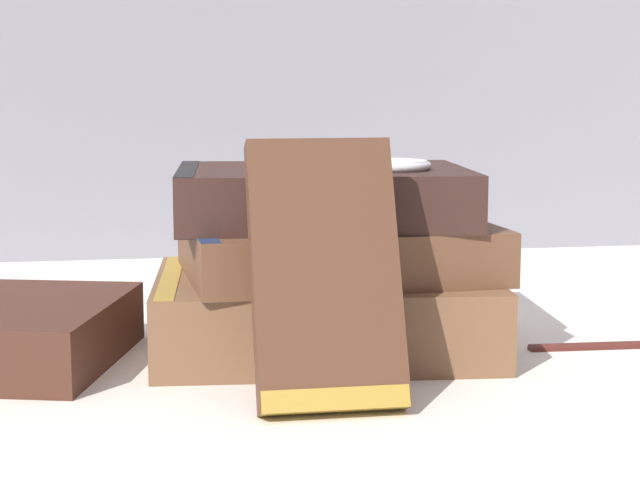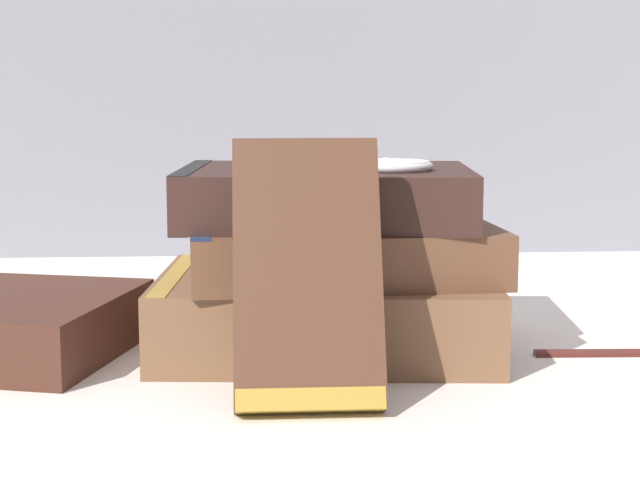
{
  "view_description": "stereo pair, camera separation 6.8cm",
  "coord_description": "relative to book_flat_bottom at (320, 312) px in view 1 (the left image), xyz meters",
  "views": [
    {
      "loc": [
        -0.12,
        -0.66,
        0.18
      ],
      "look_at": [
        -0.01,
        0.01,
        0.08
      ],
      "focal_mm": 60.0,
      "sensor_mm": 36.0,
      "label": 1
    },
    {
      "loc": [
        -0.05,
        -0.67,
        0.18
      ],
      "look_at": [
        -0.01,
        0.01,
        0.08
      ],
      "focal_mm": 60.0,
      "sensor_mm": 36.0,
      "label": 2
    }
  ],
  "objects": [
    {
      "name": "ground_plane",
      "position": [
        0.0,
        -0.03,
        -0.03
      ],
      "size": [
        3.0,
        3.0,
        0.0
      ],
      "primitive_type": "plane",
      "color": "silver"
    },
    {
      "name": "book_flat_bottom",
      "position": [
        0.0,
        0.0,
        0.0
      ],
      "size": [
        0.23,
        0.18,
        0.05
      ],
      "rotation": [
        0.0,
        0.0,
        -0.08
      ],
      "color": "brown",
      "rests_on": "ground_plane"
    },
    {
      "name": "book_flat_middle",
      "position": [
        0.01,
        -0.0,
        0.04
      ],
      "size": [
        0.21,
        0.16,
        0.04
      ],
      "rotation": [
        0.0,
        0.0,
        0.06
      ],
      "color": "brown",
      "rests_on": "book_flat_bottom"
    },
    {
      "name": "book_flat_top",
      "position": [
        -0.0,
        0.0,
        0.08
      ],
      "size": [
        0.2,
        0.15,
        0.04
      ],
      "rotation": [
        0.0,
        0.0,
        -0.08
      ],
      "color": "#331E19",
      "rests_on": "book_flat_middle"
    },
    {
      "name": "book_leaning_front",
      "position": [
        -0.02,
        -0.12,
        0.04
      ],
      "size": [
        0.08,
        0.07,
        0.15
      ],
      "rotation": [
        -0.4,
        0.0,
        0.0
      ],
      "color": "#4C2D1E",
      "rests_on": "ground_plane"
    },
    {
      "name": "pocket_watch",
      "position": [
        0.04,
        -0.02,
        0.1
      ],
      "size": [
        0.05,
        0.06,
        0.01
      ],
      "color": "white",
      "rests_on": "book_flat_top"
    },
    {
      "name": "reading_glasses",
      "position": [
        -0.03,
        0.14,
        -0.02
      ],
      "size": [
        0.11,
        0.07,
        0.0
      ],
      "rotation": [
        0.0,
        0.0,
        -0.24
      ],
      "color": "#4C3828",
      "rests_on": "ground_plane"
    },
    {
      "name": "fountain_pen",
      "position": [
        0.2,
        -0.03,
        -0.02
      ],
      "size": [
        0.13,
        0.01,
        0.01
      ],
      "rotation": [
        0.0,
        0.0,
        -0.04
      ],
      "color": "#471E19",
      "rests_on": "ground_plane"
    }
  ]
}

